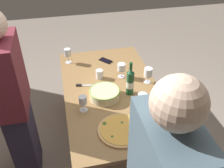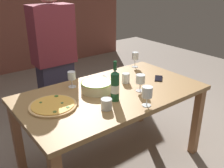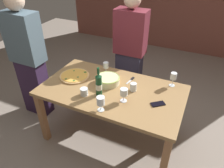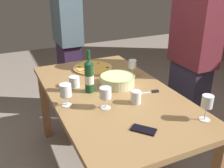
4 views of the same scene
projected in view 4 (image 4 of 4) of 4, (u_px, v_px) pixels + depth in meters
dining_table at (112, 103)px, 2.02m from camera, size 1.60×0.90×0.75m
pizza at (93, 68)px, 2.44m from camera, size 0.36×0.36×0.03m
serving_bowl at (117, 80)px, 2.08m from camera, size 0.28×0.28×0.09m
wine_bottle at (89, 76)px, 1.95m from camera, size 0.07×0.07×0.33m
wine_glass_near_pizza at (132, 65)px, 2.24m from camera, size 0.07×0.07×0.15m
wine_glass_by_bottle at (66, 91)px, 1.76m from camera, size 0.08×0.08×0.16m
wine_glass_far_left at (207, 103)px, 1.58m from camera, size 0.07×0.07×0.17m
wine_glass_far_right at (105, 94)px, 1.72m from camera, size 0.08×0.08×0.15m
cup_amber at (74, 82)px, 2.07m from camera, size 0.08×0.08×0.08m
cup_ceramic at (136, 97)px, 1.81m from camera, size 0.07×0.07×0.09m
cell_phone at (144, 130)px, 1.52m from camera, size 0.16×0.15×0.01m
pizza_knife at (151, 92)px, 1.98m from camera, size 0.05×0.17×0.02m
person_host at (68, 41)px, 2.95m from camera, size 0.44×0.24×1.70m
person_guest_left at (192, 62)px, 2.38m from camera, size 0.43×0.24×1.64m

